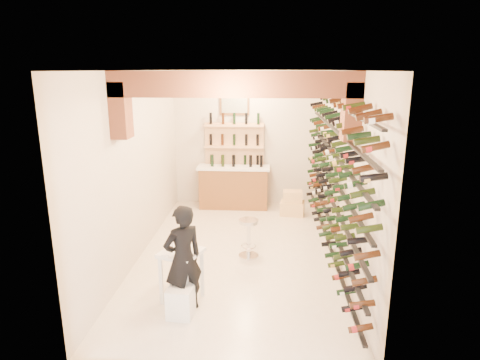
% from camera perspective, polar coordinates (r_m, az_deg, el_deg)
% --- Properties ---
extents(ground, '(6.00, 6.00, 0.00)m').
position_cam_1_polar(ground, '(7.63, -0.15, -10.06)').
color(ground, beige).
rests_on(ground, ground).
extents(room_shell, '(3.52, 6.02, 3.21)m').
position_cam_1_polar(room_shell, '(6.73, -0.31, 6.62)').
color(room_shell, beige).
rests_on(room_shell, ground).
extents(wine_rack, '(0.32, 5.70, 2.56)m').
position_cam_1_polar(wine_rack, '(7.18, 12.13, 1.10)').
color(wine_rack, black).
rests_on(wine_rack, ground).
extents(back_counter, '(1.70, 0.62, 1.29)m').
position_cam_1_polar(back_counter, '(9.95, -0.86, -0.78)').
color(back_counter, brown).
rests_on(back_counter, ground).
extents(back_shelving, '(1.40, 0.31, 2.73)m').
position_cam_1_polar(back_shelving, '(10.03, -0.77, 3.09)').
color(back_shelving, tan).
rests_on(back_shelving, ground).
extents(tasting_table, '(0.67, 0.67, 0.92)m').
position_cam_1_polar(tasting_table, '(6.04, -8.04, -10.74)').
color(tasting_table, white).
rests_on(tasting_table, ground).
extents(white_stool, '(0.36, 0.36, 0.42)m').
position_cam_1_polar(white_stool, '(5.87, -8.12, -16.13)').
color(white_stool, white).
rests_on(white_stool, ground).
extents(person, '(0.66, 0.62, 1.51)m').
position_cam_1_polar(person, '(5.75, -7.79, -10.63)').
color(person, black).
rests_on(person, ground).
extents(chrome_barstool, '(0.36, 0.36, 0.69)m').
position_cam_1_polar(chrome_barstool, '(7.38, 1.19, -7.55)').
color(chrome_barstool, silver).
rests_on(chrome_barstool, ground).
extents(crate_lower, '(0.58, 0.44, 0.32)m').
position_cam_1_polar(crate_lower, '(9.59, 7.14, -3.85)').
color(crate_lower, '#E9BF80').
rests_on(crate_lower, ground).
extents(crate_upper, '(0.45, 0.32, 0.25)m').
position_cam_1_polar(crate_upper, '(9.51, 7.20, -2.23)').
color(crate_upper, '#E9BF80').
rests_on(crate_upper, crate_lower).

